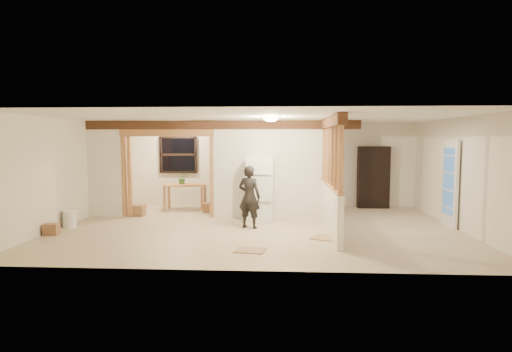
# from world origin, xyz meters

# --- Properties ---
(floor) EXTENTS (9.00, 6.50, 0.01)m
(floor) POSITION_xyz_m (0.00, 0.00, -0.01)
(floor) COLOR #C2AF90
(floor) RESTS_ON ground
(ceiling) EXTENTS (9.00, 6.50, 0.01)m
(ceiling) POSITION_xyz_m (0.00, 0.00, 2.50)
(ceiling) COLOR white
(wall_back) EXTENTS (9.00, 0.01, 2.50)m
(wall_back) POSITION_xyz_m (0.00, 3.25, 1.25)
(wall_back) COLOR silver
(wall_back) RESTS_ON floor
(wall_front) EXTENTS (9.00, 0.01, 2.50)m
(wall_front) POSITION_xyz_m (0.00, -3.25, 1.25)
(wall_front) COLOR silver
(wall_front) RESTS_ON floor
(wall_left) EXTENTS (0.01, 6.50, 2.50)m
(wall_left) POSITION_xyz_m (-4.50, 0.00, 1.25)
(wall_left) COLOR silver
(wall_left) RESTS_ON floor
(wall_right) EXTENTS (0.01, 6.50, 2.50)m
(wall_right) POSITION_xyz_m (4.50, 0.00, 1.25)
(wall_right) COLOR silver
(wall_right) RESTS_ON floor
(partition_left_stub) EXTENTS (0.90, 0.12, 2.50)m
(partition_left_stub) POSITION_xyz_m (-4.05, 1.20, 1.25)
(partition_left_stub) COLOR silver
(partition_left_stub) RESTS_ON floor
(partition_center) EXTENTS (2.80, 0.12, 2.50)m
(partition_center) POSITION_xyz_m (0.20, 1.20, 1.25)
(partition_center) COLOR silver
(partition_center) RESTS_ON floor
(doorway_frame) EXTENTS (2.46, 0.14, 2.20)m
(doorway_frame) POSITION_xyz_m (-2.40, 1.20, 1.10)
(doorway_frame) COLOR #B67D4C
(doorway_frame) RESTS_ON floor
(header_beam_back) EXTENTS (7.00, 0.18, 0.22)m
(header_beam_back) POSITION_xyz_m (-1.00, 1.20, 2.38)
(header_beam_back) COLOR #4D2C1A
(header_beam_back) RESTS_ON ceiling
(header_beam_right) EXTENTS (0.18, 3.30, 0.22)m
(header_beam_right) POSITION_xyz_m (1.60, -0.40, 2.38)
(header_beam_right) COLOR #4D2C1A
(header_beam_right) RESTS_ON ceiling
(pony_wall) EXTENTS (0.12, 3.20, 1.00)m
(pony_wall) POSITION_xyz_m (1.60, -0.40, 0.50)
(pony_wall) COLOR silver
(pony_wall) RESTS_ON floor
(stud_partition) EXTENTS (0.14, 3.20, 1.32)m
(stud_partition) POSITION_xyz_m (1.60, -0.40, 1.66)
(stud_partition) COLOR #B67D4C
(stud_partition) RESTS_ON pony_wall
(window_back) EXTENTS (1.12, 0.10, 1.10)m
(window_back) POSITION_xyz_m (-2.60, 3.17, 1.55)
(window_back) COLOR black
(window_back) RESTS_ON wall_back
(french_door) EXTENTS (0.12, 0.86, 2.00)m
(french_door) POSITION_xyz_m (4.42, 0.40, 1.00)
(french_door) COLOR white
(french_door) RESTS_ON floor
(ceiling_dome_main) EXTENTS (0.36, 0.36, 0.16)m
(ceiling_dome_main) POSITION_xyz_m (0.30, -0.50, 2.48)
(ceiling_dome_main) COLOR #FFEABF
(ceiling_dome_main) RESTS_ON ceiling
(ceiling_dome_util) EXTENTS (0.32, 0.32, 0.14)m
(ceiling_dome_util) POSITION_xyz_m (-2.50, 2.30, 2.48)
(ceiling_dome_util) COLOR #FFEABF
(ceiling_dome_util) RESTS_ON ceiling
(hanging_bulb) EXTENTS (0.07, 0.07, 0.07)m
(hanging_bulb) POSITION_xyz_m (-2.00, 1.60, 2.18)
(hanging_bulb) COLOR #FFD88C
(hanging_bulb) RESTS_ON ceiling
(refrigerator) EXTENTS (0.65, 0.63, 1.59)m
(refrigerator) POSITION_xyz_m (0.01, 0.82, 0.79)
(refrigerator) COLOR silver
(refrigerator) RESTS_ON floor
(woman) EXTENTS (0.61, 0.50, 1.44)m
(woman) POSITION_xyz_m (-0.19, -0.06, 0.72)
(woman) COLOR black
(woman) RESTS_ON floor
(work_table) EXTENTS (1.27, 0.82, 0.74)m
(work_table) POSITION_xyz_m (-2.23, 2.40, 0.37)
(work_table) COLOR #B67D4C
(work_table) RESTS_ON floor
(potted_plant) EXTENTS (0.32, 0.28, 0.33)m
(potted_plant) POSITION_xyz_m (-2.32, 2.46, 0.91)
(potted_plant) COLOR #2F732B
(potted_plant) RESTS_ON work_table
(shop_vac) EXTENTS (0.54, 0.54, 0.54)m
(shop_vac) POSITION_xyz_m (-4.20, 1.91, 0.27)
(shop_vac) COLOR #B21219
(shop_vac) RESTS_ON floor
(bookshelf) EXTENTS (0.91, 0.30, 1.81)m
(bookshelf) POSITION_xyz_m (3.24, 3.03, 0.91)
(bookshelf) COLOR black
(bookshelf) RESTS_ON floor
(bucket) EXTENTS (0.39, 0.39, 0.38)m
(bucket) POSITION_xyz_m (-4.32, -0.23, 0.19)
(bucket) COLOR white
(bucket) RESTS_ON floor
(box_util_a) EXTENTS (0.34, 0.30, 0.26)m
(box_util_a) POSITION_xyz_m (-1.45, 1.93, 0.13)
(box_util_a) COLOR #926647
(box_util_a) RESTS_ON floor
(box_util_b) EXTENTS (0.32, 0.32, 0.29)m
(box_util_b) POSITION_xyz_m (-3.23, 1.33, 0.14)
(box_util_b) COLOR #926647
(box_util_b) RESTS_ON floor
(box_front) EXTENTS (0.31, 0.26, 0.24)m
(box_front) POSITION_xyz_m (-4.32, -1.01, 0.12)
(box_front) COLOR #926647
(box_front) RESTS_ON floor
(floor_panel_near) EXTENTS (0.69, 0.69, 0.02)m
(floor_panel_near) POSITION_xyz_m (1.45, -0.98, 0.01)
(floor_panel_near) COLOR tan
(floor_panel_near) RESTS_ON floor
(floor_panel_far) EXTENTS (0.60, 0.51, 0.02)m
(floor_panel_far) POSITION_xyz_m (-0.03, -2.06, 0.01)
(floor_panel_far) COLOR tan
(floor_panel_far) RESTS_ON floor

